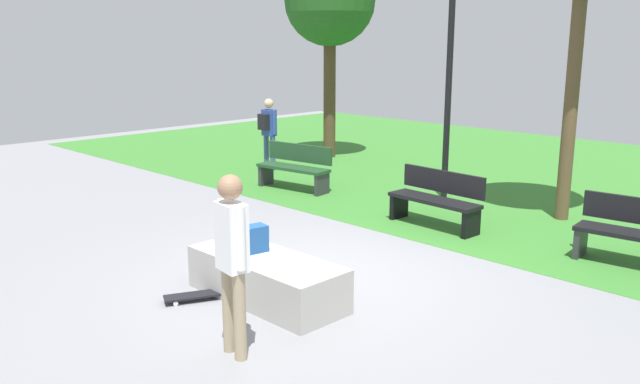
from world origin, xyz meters
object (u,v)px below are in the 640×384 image
(skater_performing_trick, at_px, (232,251))
(tree_leaning_ash, at_px, (330,2))
(concrete_ledge, at_px, (267,278))
(park_bench_far_left, at_px, (640,232))
(skateboard_by_ledge, at_px, (199,295))
(lamp_post, at_px, (450,53))
(park_bench_center_lawn, at_px, (295,166))
(park_bench_near_lamppost, at_px, (437,198))
(pedestrian_with_backpack, at_px, (268,128))
(backpack_on_ledge, at_px, (255,239))

(skater_performing_trick, distance_m, tree_leaning_ash, 11.36)
(concrete_ledge, relative_size, park_bench_far_left, 1.23)
(skateboard_by_ledge, bearing_deg, lamp_post, 98.24)
(park_bench_center_lawn, distance_m, park_bench_far_left, 6.66)
(skater_performing_trick, bearing_deg, park_bench_far_left, 71.46)
(park_bench_near_lamppost, relative_size, pedestrian_with_backpack, 0.98)
(park_bench_far_left, xyz_separation_m, tree_leaning_ash, (-8.80, 3.10, 3.38))
(concrete_ledge, xyz_separation_m, pedestrian_with_backpack, (-5.91, 5.12, 0.73))
(concrete_ledge, distance_m, park_bench_far_left, 5.04)
(park_bench_far_left, bearing_deg, backpack_on_ledge, -124.56)
(lamp_post, bearing_deg, park_bench_center_lawn, -148.41)
(tree_leaning_ash, bearing_deg, pedestrian_with_backpack, -84.23)
(backpack_on_ledge, bearing_deg, skater_performing_trick, 52.73)
(skateboard_by_ledge, relative_size, pedestrian_with_backpack, 0.49)
(skater_performing_trick, bearing_deg, lamp_post, 108.55)
(park_bench_near_lamppost, xyz_separation_m, tree_leaning_ash, (-5.75, 3.42, 3.38))
(park_bench_center_lawn, distance_m, park_bench_near_lamppost, 3.62)
(tree_leaning_ash, bearing_deg, skateboard_by_ledge, -54.90)
(concrete_ledge, distance_m, park_bench_near_lamppost, 3.98)
(skater_performing_trick, distance_m, lamp_post, 7.44)
(backpack_on_ledge, relative_size, skater_performing_trick, 0.18)
(park_bench_far_left, distance_m, lamp_post, 4.92)
(skater_performing_trick, relative_size, lamp_post, 0.39)
(skater_performing_trick, height_order, park_bench_far_left, skater_performing_trick)
(concrete_ledge, xyz_separation_m, park_bench_center_lawn, (-4.00, 4.18, 0.22))
(lamp_post, relative_size, pedestrian_with_backpack, 2.74)
(backpack_on_ledge, xyz_separation_m, park_bench_center_lawn, (-3.75, 4.14, -0.20))
(park_bench_near_lamppost, bearing_deg, pedestrian_with_backpack, 168.17)
(skater_performing_trick, xyz_separation_m, park_bench_center_lawn, (-4.85, 5.31, -0.58))
(backpack_on_ledge, height_order, park_bench_near_lamppost, park_bench_near_lamppost)
(park_bench_center_lawn, bearing_deg, pedestrian_with_backpack, 153.94)
(lamp_post, bearing_deg, skateboard_by_ledge, -81.76)
(park_bench_center_lawn, bearing_deg, lamp_post, 31.59)
(skateboard_by_ledge, distance_m, lamp_post, 6.93)
(backpack_on_ledge, xyz_separation_m, skateboard_by_ledge, (-0.29, -0.63, -0.61))
(skateboard_by_ledge, xyz_separation_m, tree_leaning_ash, (-5.60, 7.96, 3.80))
(backpack_on_ledge, height_order, lamp_post, lamp_post)
(concrete_ledge, relative_size, park_bench_center_lawn, 1.23)
(park_bench_center_lawn, distance_m, lamp_post, 3.74)
(park_bench_center_lawn, relative_size, pedestrian_with_backpack, 0.99)
(backpack_on_ledge, bearing_deg, pedestrian_with_backpack, -122.45)
(skateboard_by_ledge, bearing_deg, park_bench_near_lamppost, 88.07)
(concrete_ledge, relative_size, tree_leaning_ash, 0.40)
(park_bench_far_left, distance_m, park_bench_near_lamppost, 3.07)
(skater_performing_trick, height_order, lamp_post, lamp_post)
(skater_performing_trick, xyz_separation_m, tree_leaning_ash, (-6.99, 8.50, 2.81))
(park_bench_center_lawn, height_order, pedestrian_with_backpack, pedestrian_with_backpack)
(skater_performing_trick, xyz_separation_m, skateboard_by_ledge, (-1.39, 0.54, -0.99))
(concrete_ledge, relative_size, park_bench_near_lamppost, 1.25)
(concrete_ledge, bearing_deg, tree_leaning_ash, 129.77)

